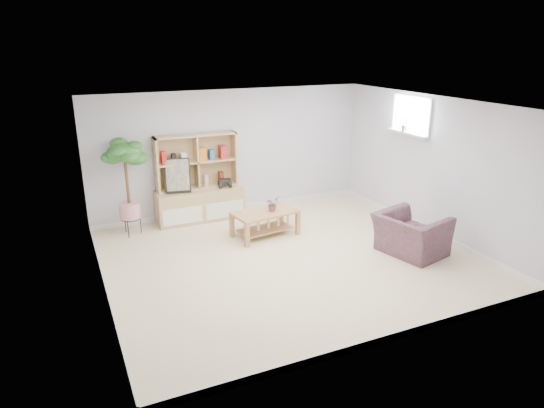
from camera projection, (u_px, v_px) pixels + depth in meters
name	position (u px, v px, depth m)	size (l,w,h in m)	color
floor	(288.00, 258.00, 7.65)	(5.50, 5.00, 0.01)	beige
ceiling	(289.00, 104.00, 6.88)	(5.50, 5.00, 0.01)	white
walls	(288.00, 185.00, 7.26)	(5.51, 5.01, 2.40)	silver
baseboard	(288.00, 255.00, 7.63)	(5.50, 5.00, 0.10)	white
window	(412.00, 115.00, 8.59)	(0.10, 0.98, 0.68)	white
window_sill	(407.00, 133.00, 8.67)	(0.14, 1.00, 0.04)	white
storage_unit	(199.00, 179.00, 9.02)	(1.63, 0.55, 1.63)	tan
poster	(177.00, 176.00, 8.77)	(0.46, 0.11, 0.64)	yellow
toy_truck	(225.00, 182.00, 9.19)	(0.33, 0.23, 0.18)	black
coffee_table	(265.00, 224.00, 8.46)	(1.10, 0.60, 0.45)	#9D623A
table_plant	(272.00, 204.00, 8.37)	(0.23, 0.20, 0.26)	#135A1C
floor_tree	(128.00, 188.00, 8.31)	(0.63, 0.63, 1.71)	#1E5920
armchair	(411.00, 232.00, 7.70)	(1.01, 0.88, 0.75)	#23234E
sill_plant	(405.00, 125.00, 8.71)	(0.13, 0.11, 0.24)	#1E5920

